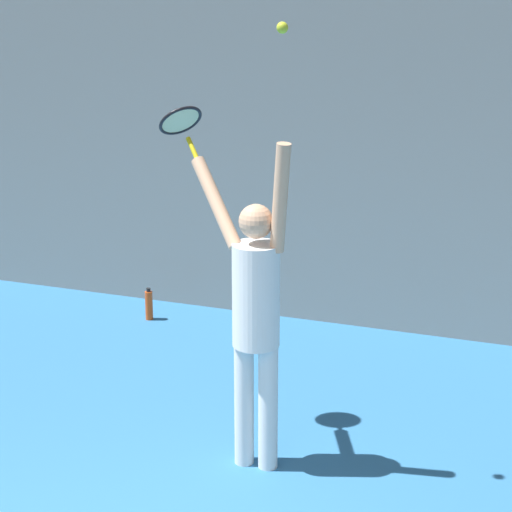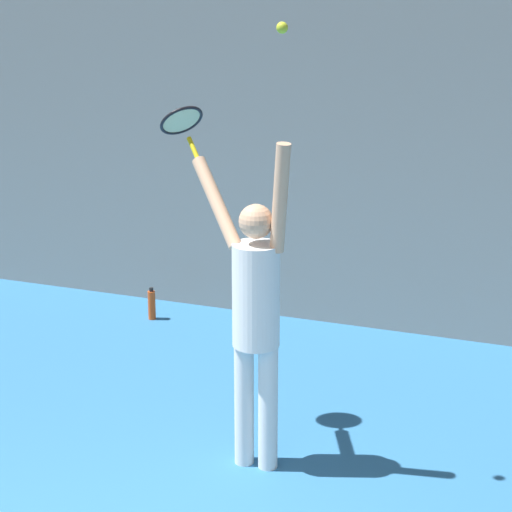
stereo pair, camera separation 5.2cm
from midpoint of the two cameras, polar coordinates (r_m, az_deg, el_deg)
The scene contains 5 objects.
back_wall at distance 8.25m, azimuth 6.15°, elevation 12.29°, with size 18.00×0.10×5.00m.
tennis_player at distance 5.93m, azimuth -0.30°, elevation -3.28°, with size 0.84×0.53×2.20m.
tennis_racket at distance 6.31m, azimuth -4.85°, elevation 8.17°, with size 0.39×0.39×0.36m.
tennis_ball at distance 5.43m, azimuth 1.35°, elevation 13.87°, with size 0.07×0.07×0.07m.
water_bottle at distance 8.88m, azimuth -6.77°, elevation -3.00°, with size 0.07×0.07×0.31m.
Camera 1 is at (1.98, -2.71, 3.17)m, focal length 65.00 mm.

